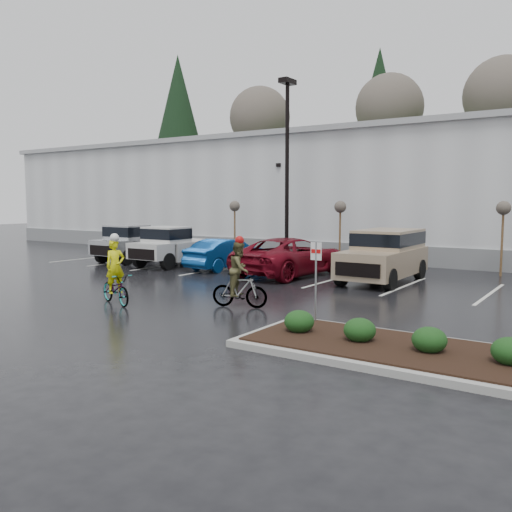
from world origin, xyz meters
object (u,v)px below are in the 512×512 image
Objects in this scene: sapling_west at (235,209)px; suv_tan at (383,256)px; pickup_silver at (140,243)px; sapling_east at (503,212)px; sapling_mid at (340,210)px; lamppost at (287,151)px; fire_lane_sign at (316,273)px; cyclist_hivis at (116,282)px; car_red at (291,256)px; cyclist_olive at (240,281)px; car_blue at (227,254)px; pickup_white at (179,245)px.

sapling_west is 0.63× the size of suv_tan.
suv_tan is at bearing -0.24° from pickup_silver.
sapling_mid is at bearing 180.00° from sapling_east.
fire_lane_sign is at bearing -56.54° from lamppost.
lamppost reaches higher than cyclist_hivis.
sapling_mid is 6.10m from suv_tan.
car_red is at bearing -91.25° from sapling_mid.
cyclist_hivis is at bearing -120.07° from suv_tan.
pickup_silver is at bearing -155.86° from sapling_mid.
cyclist_hivis is (-1.23, -8.72, -0.13)m from car_red.
suv_tan is at bearing -29.83° from cyclist_olive.
car_blue is (-11.16, -4.56, -2.01)m from sapling_east.
car_red is (6.53, -0.14, -0.16)m from pickup_white.
sapling_mid reaches higher than car_red.
fire_lane_sign is 8.55m from suv_tan.
cyclist_hivis is at bearing -174.68° from fire_lane_sign.
fire_lane_sign is 1.00× the size of cyclist_hivis.
fire_lane_sign is at bearing -66.23° from cyclist_hivis.
lamppost is at bearing 6.94° from cyclist_olive.
fire_lane_sign is at bearing -99.75° from sapling_east.
pickup_white is at bearing 49.37° from cyclist_hivis.
sapling_mid reaches higher than cyclist_olive.
sapling_mid is at bearing -6.11° from cyclist_olive.
lamppost is 4.19× the size of fire_lane_sign.
sapling_west reaches higher than pickup_silver.
sapling_east is at bearing -14.91° from cyclist_hivis.
cyclist_olive is (11.81, -7.40, -0.18)m from pickup_silver.
cyclist_hivis is (5.30, -8.85, -0.29)m from pickup_white.
sapling_west is at bearing 132.67° from fire_lane_sign.
sapling_east is at bearing -143.17° from car_red.
sapling_mid is at bearing 24.14° from pickup_silver.
car_red is (6.40, -4.70, -1.91)m from sapling_west.
fire_lane_sign is 6.70m from cyclist_hivis.
sapling_mid is 1.45× the size of fire_lane_sign.
cyclist_olive is (2.18, -11.72, -1.93)m from sapling_mid.
sapling_west is at bearing 39.50° from cyclist_hivis.
sapling_east is 17.75m from pickup_silver.
sapling_west reaches higher than cyclist_hivis.
lamppost is 12.68m from cyclist_olive.
sapling_mid is 0.63× the size of suv_tan.
pickup_white is 0.88× the size of car_red.
sapling_mid is 13.92m from fire_lane_sign.
fire_lane_sign is 0.42× the size of pickup_white.
car_red is 2.71× the size of cyclist_olive.
lamppost is at bearing -174.29° from sapling_east.
sapling_east is 0.63× the size of suv_tan.
suv_tan is at bearing -22.81° from sapling_west.
fire_lane_sign is at bearing -34.60° from pickup_white.
cyclist_hivis reaches higher than car_red.
pickup_white is (-14.14, -4.56, -1.75)m from sapling_east.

